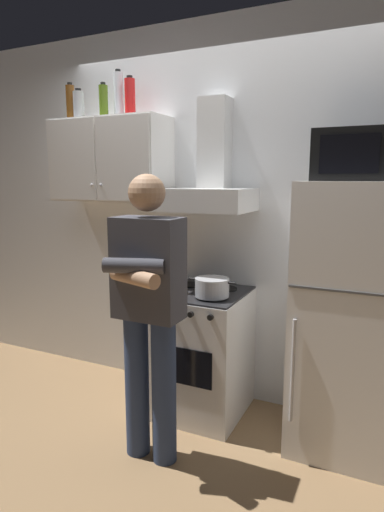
{
  "coord_description": "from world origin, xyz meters",
  "views": [
    {
      "loc": [
        1.11,
        -2.34,
        1.61
      ],
      "look_at": [
        0.0,
        0.0,
        1.15
      ],
      "focal_mm": 30.32,
      "sensor_mm": 36.0,
      "label": 1
    }
  ],
  "objects_px": {
    "microwave": "(360,155)",
    "bottle_olive_oil": "(104,102)",
    "stove_oven": "(201,351)",
    "bottle_soda_red": "(130,98)",
    "refrigerator": "(349,319)",
    "bottle_canister_steel": "(79,105)",
    "upper_cabinet": "(110,160)",
    "range_hood": "(209,181)",
    "cooking_pot": "(212,287)",
    "person_standing": "(148,309)",
    "bottle_vodka_clear": "(119,95)",
    "bottle_beer_brown": "(71,103)"
  },
  "relations": [
    {
      "from": "microwave",
      "to": "bottle_vodka_clear",
      "type": "relative_size",
      "value": 1.42
    },
    {
      "from": "refrigerator",
      "to": "stove_oven",
      "type": "bearing_deg",
      "value": -179.96
    },
    {
      "from": "bottle_olive_oil",
      "to": "range_hood",
      "type": "bearing_deg",
      "value": -0.19
    },
    {
      "from": "cooking_pot",
      "to": "bottle_vodka_clear",
      "type": "height_order",
      "value": "bottle_vodka_clear"
    },
    {
      "from": "stove_oven",
      "to": "bottle_soda_red",
      "type": "height_order",
      "value": "bottle_soda_red"
    },
    {
      "from": "person_standing",
      "to": "bottle_vodka_clear",
      "type": "height_order",
      "value": "bottle_vodka_clear"
    },
    {
      "from": "range_hood",
      "to": "refrigerator",
      "type": "bearing_deg",
      "value": -7.55
    },
    {
      "from": "microwave",
      "to": "bottle_vodka_clear",
      "type": "distance_m",
      "value": 1.76
    },
    {
      "from": "upper_cabinet",
      "to": "stove_oven",
      "type": "bearing_deg",
      "value": -8.9
    },
    {
      "from": "stove_oven",
      "to": "bottle_beer_brown",
      "type": "relative_size",
      "value": 3.13
    },
    {
      "from": "cooking_pot",
      "to": "bottle_olive_oil",
      "type": "distance_m",
      "value": 1.6
    },
    {
      "from": "upper_cabinet",
      "to": "microwave",
      "type": "relative_size",
      "value": 1.88
    },
    {
      "from": "person_standing",
      "to": "bottle_olive_oil",
      "type": "xyz_separation_m",
      "value": [
        -0.8,
        0.74,
        1.27
      ]
    },
    {
      "from": "bottle_canister_steel",
      "to": "bottle_vodka_clear",
      "type": "distance_m",
      "value": 0.33
    },
    {
      "from": "range_hood",
      "to": "person_standing",
      "type": "xyz_separation_m",
      "value": [
        -0.05,
        -0.73,
        -0.7
      ]
    },
    {
      "from": "upper_cabinet",
      "to": "cooking_pot",
      "type": "relative_size",
      "value": 2.83
    },
    {
      "from": "bottle_canister_steel",
      "to": "bottle_olive_oil",
      "type": "xyz_separation_m",
      "value": [
        0.21,
        0.03,
        0.02
      ]
    },
    {
      "from": "bottle_vodka_clear",
      "to": "cooking_pot",
      "type": "bearing_deg",
      "value": -18.0
    },
    {
      "from": "person_standing",
      "to": "bottle_soda_red",
      "type": "relative_size",
      "value": 5.77
    },
    {
      "from": "bottle_olive_oil",
      "to": "cooking_pot",
      "type": "bearing_deg",
      "value": -14.29
    },
    {
      "from": "bottle_soda_red",
      "to": "bottle_olive_oil",
      "type": "xyz_separation_m",
      "value": [
        -0.21,
        -0.03,
        -0.02
      ]
    },
    {
      "from": "range_hood",
      "to": "cooking_pot",
      "type": "distance_m",
      "value": 0.72
    },
    {
      "from": "bottle_canister_steel",
      "to": "bottle_beer_brown",
      "type": "height_order",
      "value": "bottle_beer_brown"
    },
    {
      "from": "bottle_soda_red",
      "to": "bottle_beer_brown",
      "type": "height_order",
      "value": "bottle_soda_red"
    },
    {
      "from": "upper_cabinet",
      "to": "microwave",
      "type": "height_order",
      "value": "upper_cabinet"
    },
    {
      "from": "cooking_pot",
      "to": "bottle_vodka_clear",
      "type": "bearing_deg",
      "value": 162.0
    },
    {
      "from": "bottle_soda_red",
      "to": "bottle_vodka_clear",
      "type": "xyz_separation_m",
      "value": [
        -0.1,
        0.01,
        0.03
      ]
    },
    {
      "from": "person_standing",
      "to": "cooking_pot",
      "type": "bearing_deg",
      "value": 69.7
    },
    {
      "from": "stove_oven",
      "to": "bottle_olive_oil",
      "type": "distance_m",
      "value": 1.94
    },
    {
      "from": "stove_oven",
      "to": "microwave",
      "type": "bearing_deg",
      "value": 1.15
    },
    {
      "from": "refrigerator",
      "to": "cooking_pot",
      "type": "relative_size",
      "value": 5.04
    },
    {
      "from": "range_hood",
      "to": "bottle_olive_oil",
      "type": "xyz_separation_m",
      "value": [
        -0.85,
        0.0,
        0.57
      ]
    },
    {
      "from": "refrigerator",
      "to": "bottle_vodka_clear",
      "type": "relative_size",
      "value": 4.72
    },
    {
      "from": "refrigerator",
      "to": "bottle_canister_steel",
      "type": "xyz_separation_m",
      "value": [
        -2.0,
        0.1,
        1.35
      ]
    },
    {
      "from": "bottle_olive_oil",
      "to": "stove_oven",
      "type": "bearing_deg",
      "value": -8.7
    },
    {
      "from": "microwave",
      "to": "bottle_olive_oil",
      "type": "bearing_deg",
      "value": 176.48
    },
    {
      "from": "range_hood",
      "to": "person_standing",
      "type": "relative_size",
      "value": 0.46
    },
    {
      "from": "stove_oven",
      "to": "cooking_pot",
      "type": "distance_m",
      "value": 0.53
    },
    {
      "from": "cooking_pot",
      "to": "bottle_canister_steel",
      "type": "xyz_separation_m",
      "value": [
        -1.18,
        0.22,
        1.22
      ]
    },
    {
      "from": "stove_oven",
      "to": "bottle_canister_steel",
      "type": "xyz_separation_m",
      "value": [
        -1.05,
        0.1,
        1.72
      ]
    },
    {
      "from": "upper_cabinet",
      "to": "bottle_beer_brown",
      "type": "relative_size",
      "value": 3.22
    },
    {
      "from": "bottle_canister_steel",
      "to": "upper_cabinet",
      "type": "bearing_deg",
      "value": 5.49
    },
    {
      "from": "upper_cabinet",
      "to": "cooking_pot",
      "type": "xyz_separation_m",
      "value": [
        0.93,
        -0.24,
        -0.82
      ]
    },
    {
      "from": "microwave",
      "to": "upper_cabinet",
      "type": "bearing_deg",
      "value": 176.52
    },
    {
      "from": "bottle_beer_brown",
      "to": "person_standing",
      "type": "bearing_deg",
      "value": -33.63
    },
    {
      "from": "bottle_vodka_clear",
      "to": "bottle_olive_oil",
      "type": "xyz_separation_m",
      "value": [
        -0.11,
        -0.03,
        -0.04
      ]
    },
    {
      "from": "person_standing",
      "to": "bottle_beer_brown",
      "type": "distance_m",
      "value": 1.84
    },
    {
      "from": "upper_cabinet",
      "to": "bottle_olive_oil",
      "type": "distance_m",
      "value": 0.42
    },
    {
      "from": "person_standing",
      "to": "cooking_pot",
      "type": "height_order",
      "value": "person_standing"
    },
    {
      "from": "bottle_canister_steel",
      "to": "bottle_olive_oil",
      "type": "relative_size",
      "value": 0.88
    }
  ]
}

